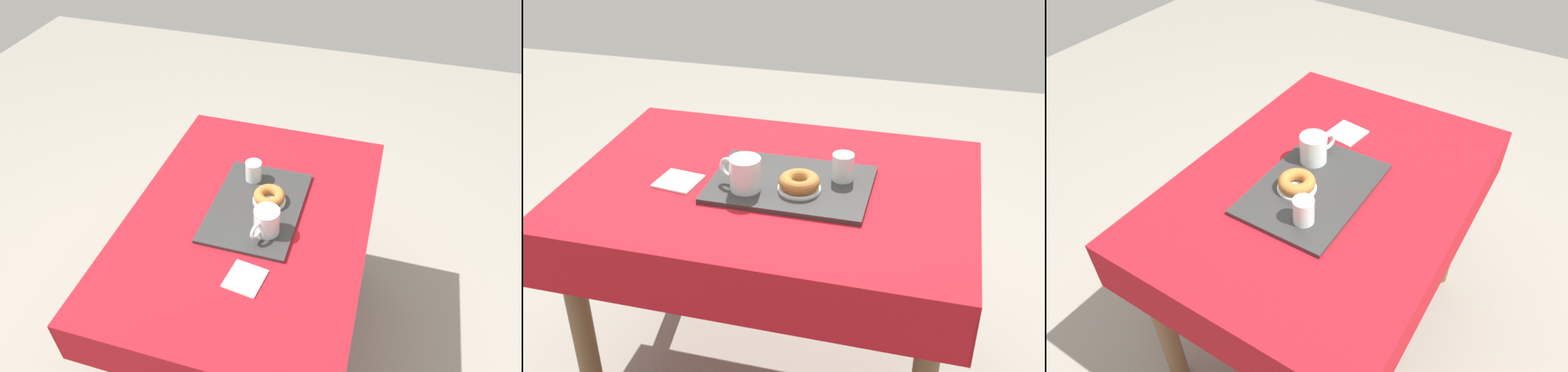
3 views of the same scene
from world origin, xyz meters
TOP-DOWN VIEW (x-y plane):
  - ground_plane at (0.00, 0.00)m, footprint 6.00×6.00m
  - dining_table at (0.00, 0.00)m, footprint 1.14×0.82m
  - serving_tray at (0.06, -0.01)m, footprint 0.44×0.31m
  - tea_mug_left at (-0.06, -0.08)m, footprint 0.13×0.09m
  - water_glass_near at (0.19, 0.04)m, footprint 0.06×0.06m
  - donut_plate_left at (0.09, -0.05)m, footprint 0.12×0.12m
  - sugar_donut_left at (0.09, -0.05)m, footprint 0.11×0.11m
  - paper_napkin at (-0.26, -0.07)m, footprint 0.13×0.12m

SIDE VIEW (x-z plane):
  - ground_plane at x=0.00m, z-range 0.00..0.00m
  - dining_table at x=0.00m, z-range 0.26..1.02m
  - paper_napkin at x=-0.26m, z-range 0.76..0.77m
  - serving_tray at x=0.06m, z-range 0.76..0.77m
  - donut_plate_left at x=0.09m, z-range 0.77..0.78m
  - sugar_donut_left at x=0.09m, z-range 0.78..0.82m
  - water_glass_near at x=0.19m, z-range 0.77..0.85m
  - tea_mug_left at x=-0.06m, z-range 0.77..0.86m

